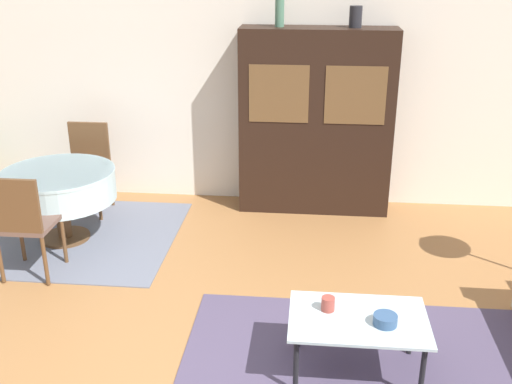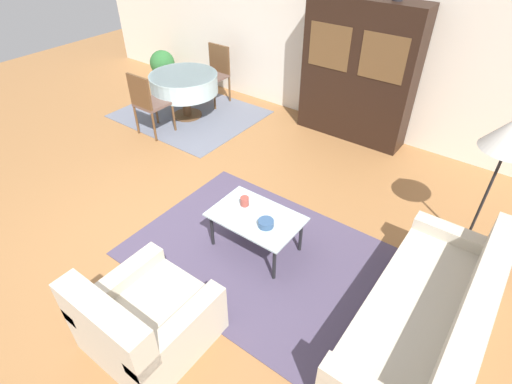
% 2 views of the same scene
% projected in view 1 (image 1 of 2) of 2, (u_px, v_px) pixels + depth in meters
% --- Properties ---
extents(wall_back, '(10.00, 0.06, 2.70)m').
position_uv_depth(wall_back, '(258.00, 83.00, 6.59)').
color(wall_back, silver).
rests_on(wall_back, ground_plane).
extents(area_rug, '(2.68, 1.92, 0.01)m').
position_uv_depth(area_rug, '(374.00, 380.00, 4.04)').
color(area_rug, '#4C425B').
rests_on(area_rug, ground_plane).
extents(dining_rug, '(2.22, 1.86, 0.01)m').
position_uv_depth(dining_rug, '(67.00, 235.00, 6.10)').
color(dining_rug, slate).
rests_on(dining_rug, ground_plane).
extents(coffee_table, '(0.92, 0.60, 0.43)m').
position_uv_depth(coffee_table, '(358.00, 323.00, 3.97)').
color(coffee_table, black).
rests_on(coffee_table, area_rug).
extents(display_cabinet, '(1.62, 0.43, 1.98)m').
position_uv_depth(display_cabinet, '(316.00, 122.00, 6.42)').
color(display_cabinet, black).
rests_on(display_cabinet, ground_plane).
extents(dining_table, '(1.09, 1.09, 0.72)m').
position_uv_depth(dining_table, '(59.00, 186.00, 5.82)').
color(dining_table, brown).
rests_on(dining_table, dining_rug).
extents(dining_chair_near, '(0.44, 0.44, 0.97)m').
position_uv_depth(dining_chair_near, '(23.00, 220.00, 5.12)').
color(dining_chair_near, brown).
rests_on(dining_chair_near, dining_rug).
extents(dining_chair_far, '(0.44, 0.44, 0.97)m').
position_uv_depth(dining_chair_far, '(87.00, 162.00, 6.53)').
color(dining_chair_far, brown).
rests_on(dining_chair_far, dining_rug).
extents(cup, '(0.09, 0.09, 0.10)m').
position_uv_depth(cup, '(328.00, 304.00, 4.02)').
color(cup, '#9E4238').
rests_on(cup, coffee_table).
extents(bowl, '(0.16, 0.16, 0.07)m').
position_uv_depth(bowl, '(385.00, 320.00, 3.87)').
color(bowl, '#33517A').
rests_on(bowl, coffee_table).
extents(vase_tall, '(0.09, 0.09, 0.30)m').
position_uv_depth(vase_tall, '(280.00, 11.00, 6.04)').
color(vase_tall, '#4C7A60').
rests_on(vase_tall, display_cabinet).
extents(vase_short, '(0.13, 0.13, 0.21)m').
position_uv_depth(vase_short, '(356.00, 17.00, 5.99)').
color(vase_short, '#232328').
rests_on(vase_short, display_cabinet).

